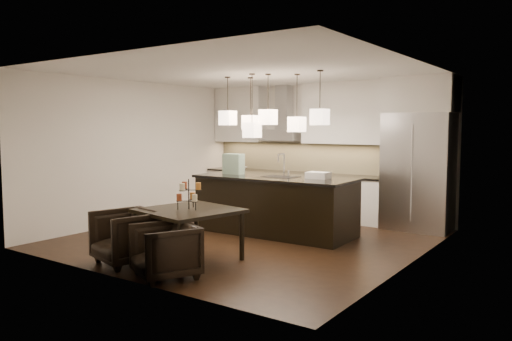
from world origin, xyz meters
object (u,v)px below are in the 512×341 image
Objects in this scene: refrigerator at (418,172)px; armchair_left at (127,237)px; dining_table at (189,234)px; armchair_right at (165,251)px; island_body at (275,206)px.

armchair_left is (-2.59, -4.61, -0.70)m from refrigerator.
armchair_right is at bearing -56.70° from dining_table.
dining_table reaches higher than armchair_right.
refrigerator is at bearing 73.84° from dining_table.
refrigerator reaches higher than armchair_left.
refrigerator reaches higher than armchair_right.
armchair_right is (0.30, -3.02, -0.15)m from island_body.
armchair_right is at bearing -109.30° from refrigerator.
island_body is at bearing 99.71° from dining_table.
armchair_right is at bearing -85.67° from island_body.
armchair_right is (0.34, -0.81, -0.02)m from dining_table.
refrigerator is 4.51m from dining_table.
refrigerator is 1.76× the size of dining_table.
refrigerator is at bearing 96.14° from armchair_right.
island_body is at bearing 92.65° from armchair_left.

